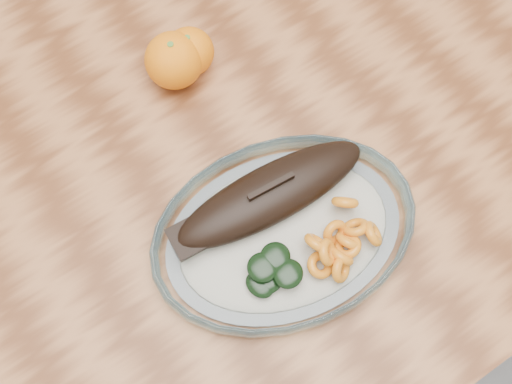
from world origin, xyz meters
TOP-DOWN VIEW (x-y plane):
  - ground at (0.00, 0.00)m, footprint 3.00×3.00m
  - dining_table at (0.00, 0.00)m, footprint 1.20×0.80m
  - plated_meal at (0.00, -0.14)m, footprint 0.69×0.69m
  - orange_left at (0.01, 0.13)m, footprint 0.08×0.08m
  - orange_right at (0.04, 0.13)m, footprint 0.06×0.06m

SIDE VIEW (x-z plane):
  - ground at x=0.00m, z-range 0.00..0.00m
  - dining_table at x=0.00m, z-range 0.28..1.03m
  - plated_meal at x=0.00m, z-range 0.73..0.81m
  - orange_right at x=0.04m, z-range 0.75..0.81m
  - orange_left at x=0.01m, z-range 0.75..0.83m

